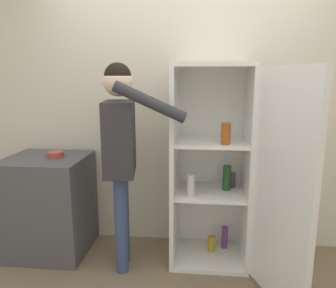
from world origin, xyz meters
The scene contains 5 objects.
wall_back centered at (0.00, 0.98, 1.27)m, with size 7.00×0.06×2.55m.
refrigerator centered at (0.35, 0.56, 0.85)m, with size 0.93×1.17×1.71m.
person centered at (-0.49, 0.43, 1.10)m, with size 0.69×0.54×1.70m.
counter centered at (-1.22, 0.61, 0.45)m, with size 0.70×0.63×0.90m.
bowl centered at (-1.13, 0.63, 0.92)m, with size 0.15×0.15×0.05m.
Camera 1 is at (0.16, -2.07, 1.60)m, focal length 35.00 mm.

